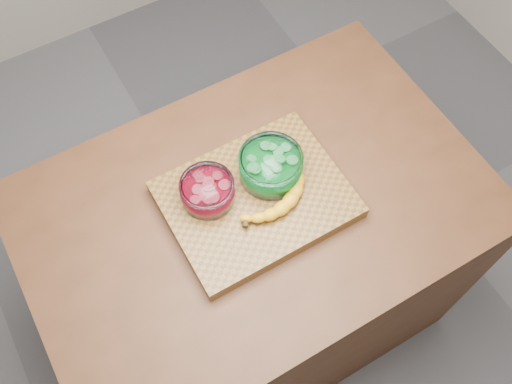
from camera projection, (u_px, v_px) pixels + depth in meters
ground at (256, 309)px, 2.26m from camera, size 3.50×3.50×0.00m
counter at (256, 267)px, 1.86m from camera, size 1.20×0.80×0.90m
cutting_board at (256, 200)px, 1.45m from camera, size 0.45×0.35×0.04m
bowl_red at (208, 191)px, 1.40m from camera, size 0.14×0.14×0.06m
bowl_green at (271, 166)px, 1.43m from camera, size 0.16×0.16×0.08m
banana at (273, 191)px, 1.42m from camera, size 0.25×0.16×0.04m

